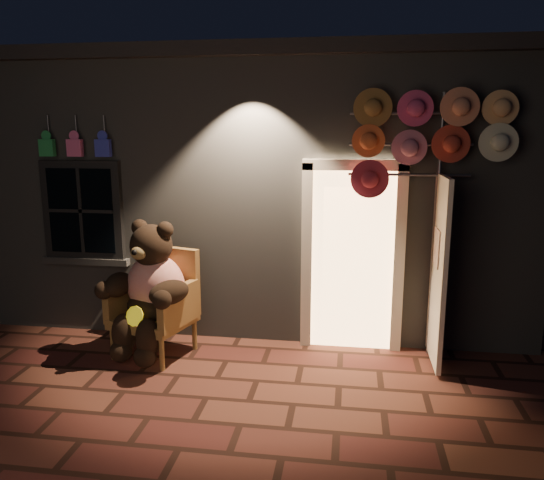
# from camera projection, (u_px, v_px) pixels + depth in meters

# --- Properties ---
(ground) EXTENTS (60.00, 60.00, 0.00)m
(ground) POSITION_uv_depth(u_px,v_px,m) (206.00, 398.00, 5.06)
(ground) COLOR brown
(ground) RESTS_ON ground
(shop_building) EXTENTS (7.30, 5.95, 3.51)m
(shop_building) POSITION_uv_depth(u_px,v_px,m) (269.00, 178.00, 8.56)
(shop_building) COLOR slate
(shop_building) RESTS_ON ground
(wicker_armchair) EXTENTS (0.98, 0.93, 1.19)m
(wicker_armchair) POSITION_uv_depth(u_px,v_px,m) (158.00, 302.00, 6.01)
(wicker_armchair) COLOR olive
(wicker_armchair) RESTS_ON ground
(teddy_bear) EXTENTS (1.05, 0.95, 1.50)m
(teddy_bear) POSITION_uv_depth(u_px,v_px,m) (150.00, 289.00, 5.83)
(teddy_bear) COLOR red
(teddy_bear) RESTS_ON ground
(hat_rack) EXTENTS (1.69, 0.22, 2.91)m
(hat_rack) POSITION_uv_depth(u_px,v_px,m) (427.00, 136.00, 5.50)
(hat_rack) COLOR #59595E
(hat_rack) RESTS_ON ground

